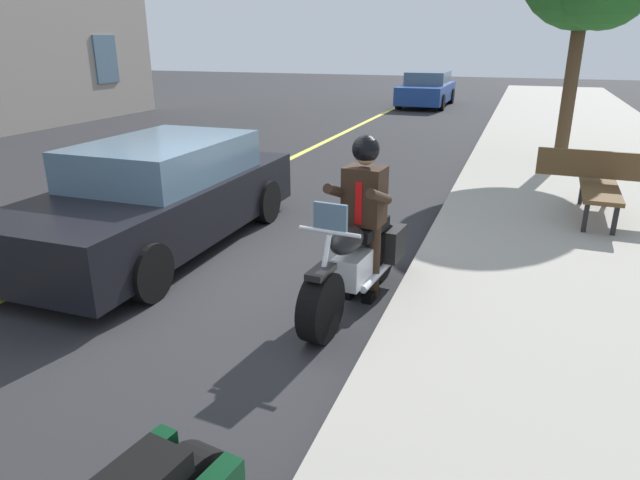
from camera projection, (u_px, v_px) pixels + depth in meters
name	position (u px, v px, depth m)	size (l,w,h in m)	color
ground_plane	(234.00, 273.00, 6.62)	(80.00, 80.00, 0.00)	#28282B
lane_center_stripe	(98.00, 252.00, 7.26)	(60.00, 0.16, 0.01)	#E5DB4C
motorcycle_main	(356.00, 263.00, 5.72)	(2.22, 0.72, 1.26)	black
rider_main	(364.00, 204.00, 5.69)	(0.66, 0.59, 1.74)	black
car_silver	(427.00, 89.00, 23.33)	(4.60, 1.92, 1.40)	navy
car_dark	(161.00, 196.00, 7.31)	(4.60, 1.92, 1.40)	black
bench_sidewalk	(601.00, 179.00, 8.07)	(1.82, 1.80, 0.95)	brown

